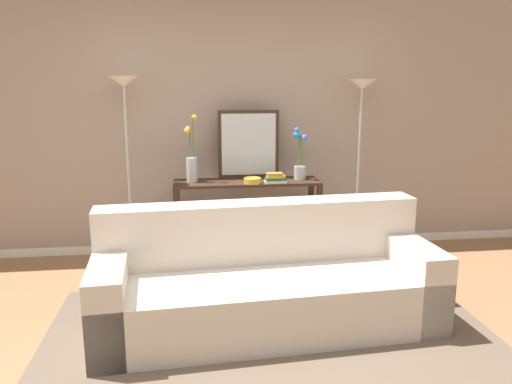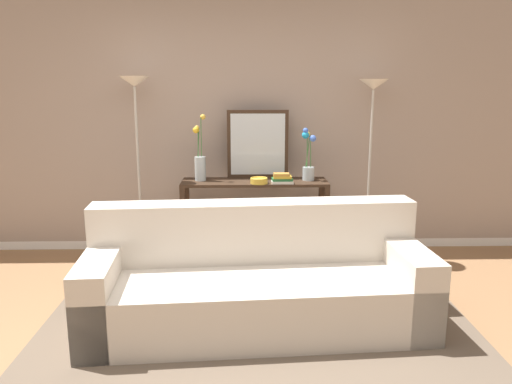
{
  "view_description": "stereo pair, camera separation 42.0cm",
  "coord_description": "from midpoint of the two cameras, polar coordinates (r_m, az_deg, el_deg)",
  "views": [
    {
      "loc": [
        -0.22,
        -2.95,
        1.77
      ],
      "look_at": [
        0.29,
        1.12,
        0.86
      ],
      "focal_mm": 35.16,
      "sensor_mm": 36.0,
      "label": 1
    },
    {
      "loc": [
        0.19,
        -2.98,
        1.77
      ],
      "look_at": [
        0.29,
        1.12,
        0.86
      ],
      "focal_mm": 35.16,
      "sensor_mm": 36.0,
      "label": 2
    }
  ],
  "objects": [
    {
      "name": "ground_plane",
      "position": [
        3.46,
        -6.3,
        -18.6
      ],
      "size": [
        16.0,
        16.0,
        0.02
      ],
      "primitive_type": "cube",
      "color": "#936B47"
    },
    {
      "name": "back_wall",
      "position": [
        5.26,
        -7.15,
        7.63
      ],
      "size": [
        12.0,
        0.15,
        2.67
      ],
      "color": "white",
      "rests_on": "ground"
    },
    {
      "name": "area_rug",
      "position": [
        3.72,
        -1.76,
        -15.85
      ],
      "size": [
        3.18,
        1.82,
        0.01
      ],
      "color": "brown",
      "rests_on": "ground"
    },
    {
      "name": "couch",
      "position": [
        3.73,
        -2.11,
        -10.49
      ],
      "size": [
        2.5,
        1.03,
        0.88
      ],
      "color": "beige",
      "rests_on": "ground"
    },
    {
      "name": "console_table",
      "position": [
        4.97,
        -3.44,
        -1.51
      ],
      "size": [
        1.43,
        0.4,
        0.81
      ],
      "color": "#382619",
      "rests_on": "ground"
    },
    {
      "name": "floor_lamp_left",
      "position": [
        4.93,
        -17.03,
        7.99
      ],
      "size": [
        0.28,
        0.28,
        1.82
      ],
      "color": "#B7B2A8",
      "rests_on": "ground"
    },
    {
      "name": "floor_lamp_right",
      "position": [
        5.07,
        9.5,
        8.24
      ],
      "size": [
        0.28,
        0.28,
        1.79
      ],
      "color": "#B7B2A8",
      "rests_on": "ground"
    },
    {
      "name": "wall_mirror",
      "position": [
        5.03,
        -3.24,
        5.43
      ],
      "size": [
        0.61,
        0.02,
        0.68
      ],
      "color": "#382619",
      "rests_on": "console_table"
    },
    {
      "name": "vase_tall_flowers",
      "position": [
        4.92,
        -9.77,
        3.24
      ],
      "size": [
        0.13,
        0.11,
        0.65
      ],
      "color": "silver",
      "rests_on": "console_table"
    },
    {
      "name": "vase_short_flowers",
      "position": [
        4.97,
        2.57,
        3.78
      ],
      "size": [
        0.14,
        0.12,
        0.52
      ],
      "color": "silver",
      "rests_on": "console_table"
    },
    {
      "name": "fruit_bowl",
      "position": [
        4.79,
        -2.91,
        1.29
      ],
      "size": [
        0.17,
        0.17,
        0.06
      ],
      "color": "gold",
      "rests_on": "console_table"
    },
    {
      "name": "book_stack",
      "position": [
        4.81,
        -0.27,
        1.54
      ],
      "size": [
        0.21,
        0.13,
        0.1
      ],
      "color": "silver",
      "rests_on": "console_table"
    },
    {
      "name": "book_row_under_console",
      "position": [
        5.11,
        -8.49,
        -7.23
      ],
      "size": [
        0.27,
        0.18,
        0.13
      ],
      "color": "tan",
      "rests_on": "ground"
    }
  ]
}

